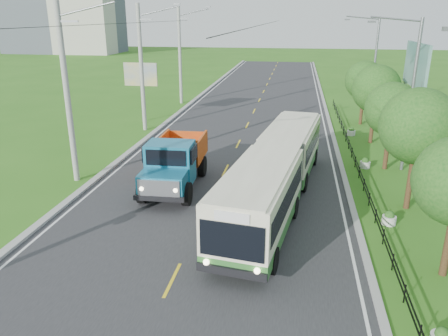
% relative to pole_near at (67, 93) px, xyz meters
% --- Properties ---
extents(ground, '(240.00, 240.00, 0.00)m').
position_rel_pole_near_xyz_m(ground, '(8.26, -9.00, -5.09)').
color(ground, '#2E6818').
rests_on(ground, ground).
extents(road, '(14.00, 120.00, 0.02)m').
position_rel_pole_near_xyz_m(road, '(8.26, 11.00, -5.08)').
color(road, '#28282B').
rests_on(road, ground).
extents(curb_left, '(0.40, 120.00, 0.15)m').
position_rel_pole_near_xyz_m(curb_left, '(1.06, 11.00, -5.02)').
color(curb_left, '#9E9E99').
rests_on(curb_left, ground).
extents(curb_right, '(0.30, 120.00, 0.10)m').
position_rel_pole_near_xyz_m(curb_right, '(15.41, 11.00, -5.04)').
color(curb_right, '#9E9E99').
rests_on(curb_right, ground).
extents(edge_line_left, '(0.12, 120.00, 0.00)m').
position_rel_pole_near_xyz_m(edge_line_left, '(1.61, 11.00, -5.07)').
color(edge_line_left, silver).
rests_on(edge_line_left, road).
extents(edge_line_right, '(0.12, 120.00, 0.00)m').
position_rel_pole_near_xyz_m(edge_line_right, '(14.91, 11.00, -5.07)').
color(edge_line_right, silver).
rests_on(edge_line_right, road).
extents(centre_dash, '(0.12, 2.20, 0.00)m').
position_rel_pole_near_xyz_m(centre_dash, '(8.26, -9.00, -5.07)').
color(centre_dash, yellow).
rests_on(centre_dash, road).
extents(railing_right, '(0.04, 40.00, 0.60)m').
position_rel_pole_near_xyz_m(railing_right, '(16.26, 5.00, -4.79)').
color(railing_right, black).
rests_on(railing_right, ground).
extents(pole_near, '(3.51, 0.32, 10.00)m').
position_rel_pole_near_xyz_m(pole_near, '(0.00, 0.00, 0.00)').
color(pole_near, gray).
rests_on(pole_near, ground).
extents(pole_mid, '(3.51, 0.32, 10.00)m').
position_rel_pole_near_xyz_m(pole_mid, '(0.00, 12.00, 0.00)').
color(pole_mid, gray).
rests_on(pole_mid, ground).
extents(pole_far, '(3.51, 0.32, 10.00)m').
position_rel_pole_near_xyz_m(pole_far, '(0.00, 24.00, 0.00)').
color(pole_far, gray).
rests_on(pole_far, ground).
extents(tree_third, '(3.60, 3.62, 6.00)m').
position_rel_pole_near_xyz_m(tree_third, '(18.12, -0.86, -1.11)').
color(tree_third, '#382314').
rests_on(tree_third, ground).
extents(tree_fourth, '(3.24, 3.31, 5.40)m').
position_rel_pole_near_xyz_m(tree_fourth, '(18.12, 5.14, -1.51)').
color(tree_fourth, '#382314').
rests_on(tree_fourth, ground).
extents(tree_fifth, '(3.48, 3.52, 5.80)m').
position_rel_pole_near_xyz_m(tree_fifth, '(18.12, 11.14, -1.24)').
color(tree_fifth, '#382314').
rests_on(tree_fifth, ground).
extents(tree_back, '(3.30, 3.36, 5.50)m').
position_rel_pole_near_xyz_m(tree_back, '(18.12, 17.14, -1.44)').
color(tree_back, '#382314').
rests_on(tree_back, ground).
extents(streetlight_mid, '(3.02, 0.20, 9.07)m').
position_rel_pole_near_xyz_m(streetlight_mid, '(18.90, 5.00, -0.19)').
color(streetlight_mid, slate).
rests_on(streetlight_mid, ground).
extents(streetlight_far, '(3.02, 0.20, 9.07)m').
position_rel_pole_near_xyz_m(streetlight_far, '(18.90, 19.00, -0.19)').
color(streetlight_far, slate).
rests_on(streetlight_far, ground).
extents(planter_near, '(0.64, 0.64, 0.67)m').
position_rel_pole_near_xyz_m(planter_near, '(16.86, -3.00, -4.81)').
color(planter_near, silver).
rests_on(planter_near, ground).
extents(planter_mid, '(0.64, 0.64, 0.67)m').
position_rel_pole_near_xyz_m(planter_mid, '(16.86, 5.00, -4.81)').
color(planter_mid, silver).
rests_on(planter_mid, ground).
extents(planter_far, '(0.64, 0.64, 0.67)m').
position_rel_pole_near_xyz_m(planter_far, '(16.86, 13.00, -4.81)').
color(planter_far, silver).
rests_on(planter_far, ground).
extents(billboard_left, '(3.00, 0.20, 5.20)m').
position_rel_pole_near_xyz_m(billboard_left, '(-1.24, 15.00, -1.23)').
color(billboard_left, slate).
rests_on(billboard_left, ground).
extents(billboard_right, '(0.24, 6.00, 7.30)m').
position_rel_pole_near_xyz_m(billboard_right, '(20.56, 11.00, 0.25)').
color(billboard_right, slate).
rests_on(billboard_right, ground).
extents(apartment_far, '(24.00, 14.00, 26.00)m').
position_rel_pole_near_xyz_m(apartment_far, '(-71.74, 111.00, 7.91)').
color(apartment_far, '#B7B2A3').
rests_on(apartment_far, ground).
extents(bus, '(4.77, 15.98, 3.05)m').
position_rel_pole_near_xyz_m(bus, '(11.59, -1.39, -3.26)').
color(bus, '#2F6D2B').
rests_on(bus, ground).
extents(dump_truck, '(2.86, 6.84, 2.84)m').
position_rel_pole_near_xyz_m(dump_truck, '(5.95, -0.12, -3.49)').
color(dump_truck, '#17698A').
rests_on(dump_truck, ground).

